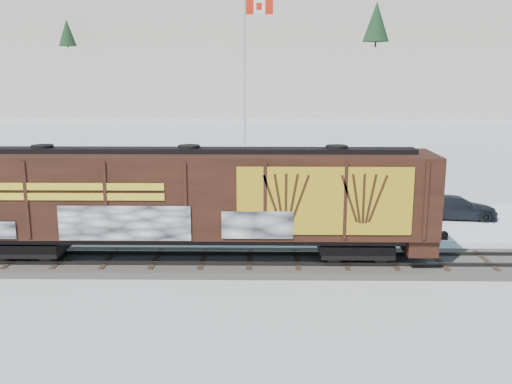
{
  "coord_description": "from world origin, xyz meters",
  "views": [
    {
      "loc": [
        0.58,
        -23.03,
        8.12
      ],
      "look_at": [
        0.23,
        3.0,
        2.58
      ],
      "focal_mm": 40.0,
      "sensor_mm": 36.0,
      "label": 1
    }
  ],
  "objects_px": {
    "car_silver": "(48,207)",
    "car_dark": "(457,207)",
    "car_white": "(361,210)",
    "hopper_railcar": "(190,197)",
    "flagpole": "(246,121)"
  },
  "relations": [
    {
      "from": "car_silver",
      "to": "car_dark",
      "type": "bearing_deg",
      "value": -81.67
    },
    {
      "from": "car_white",
      "to": "car_dark",
      "type": "height_order",
      "value": "car_white"
    },
    {
      "from": "flagpole",
      "to": "car_white",
      "type": "distance_m",
      "value": 11.25
    },
    {
      "from": "hopper_railcar",
      "to": "car_silver",
      "type": "height_order",
      "value": "hopper_railcar"
    },
    {
      "from": "hopper_railcar",
      "to": "car_silver",
      "type": "xyz_separation_m",
      "value": [
        -8.92,
        7.5,
        -2.26
      ]
    },
    {
      "from": "hopper_railcar",
      "to": "car_white",
      "type": "distance_m",
      "value": 11.1
    },
    {
      "from": "flagpole",
      "to": "car_dark",
      "type": "relative_size",
      "value": 2.94
    },
    {
      "from": "car_white",
      "to": "car_dark",
      "type": "xyz_separation_m",
      "value": [
        5.53,
        1.05,
        -0.07
      ]
    },
    {
      "from": "car_silver",
      "to": "car_dark",
      "type": "height_order",
      "value": "car_silver"
    },
    {
      "from": "car_white",
      "to": "car_dark",
      "type": "bearing_deg",
      "value": -83.48
    },
    {
      "from": "car_silver",
      "to": "car_dark",
      "type": "xyz_separation_m",
      "value": [
        22.75,
        0.55,
        -0.08
      ]
    },
    {
      "from": "car_dark",
      "to": "car_white",
      "type": "bearing_deg",
      "value": 106.43
    },
    {
      "from": "car_silver",
      "to": "car_white",
      "type": "xyz_separation_m",
      "value": [
        17.22,
        -0.5,
        -0.01
      ]
    },
    {
      "from": "flagpole",
      "to": "car_white",
      "type": "bearing_deg",
      "value": -52.08
    },
    {
      "from": "car_silver",
      "to": "car_white",
      "type": "distance_m",
      "value": 17.23
    }
  ]
}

